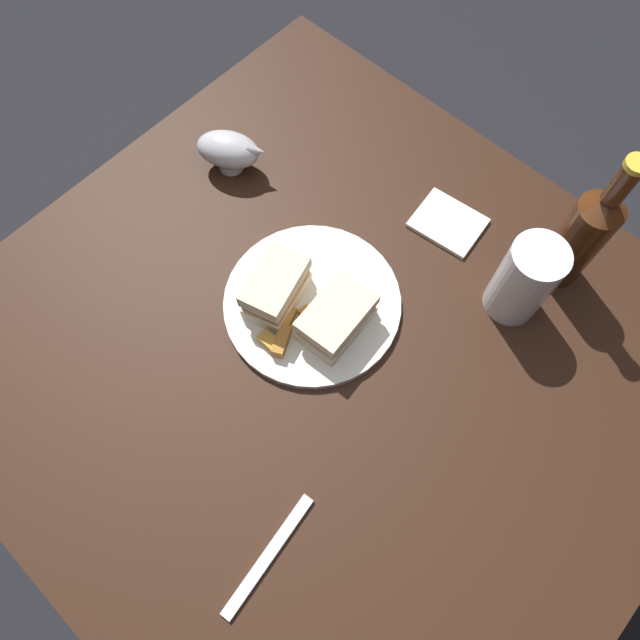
{
  "coord_description": "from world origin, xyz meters",
  "views": [
    {
      "loc": [
        0.2,
        -0.23,
        1.57
      ],
      "look_at": [
        -0.04,
        0.02,
        0.78
      ],
      "focal_mm": 32.51,
      "sensor_mm": 36.0,
      "label": 1
    }
  ],
  "objects_px": {
    "plate": "(312,303)",
    "fork": "(269,555)",
    "napkin": "(448,223)",
    "sandwich_half_left": "(276,288)",
    "sandwich_half_right": "(336,318)",
    "cider_bottle": "(583,234)",
    "gravy_boat": "(229,150)",
    "pint_glass": "(522,284)"
  },
  "relations": [
    {
      "from": "plate",
      "to": "napkin",
      "type": "relative_size",
      "value": 2.51
    },
    {
      "from": "sandwich_half_left",
      "to": "fork",
      "type": "relative_size",
      "value": 0.67
    },
    {
      "from": "pint_glass",
      "to": "cider_bottle",
      "type": "relative_size",
      "value": 0.56
    },
    {
      "from": "plate",
      "to": "napkin",
      "type": "xyz_separation_m",
      "value": [
        0.06,
        0.26,
        -0.0
      ]
    },
    {
      "from": "cider_bottle",
      "to": "fork",
      "type": "relative_size",
      "value": 1.48
    },
    {
      "from": "plate",
      "to": "fork",
      "type": "relative_size",
      "value": 1.53
    },
    {
      "from": "sandwich_half_right",
      "to": "fork",
      "type": "height_order",
      "value": "sandwich_half_right"
    },
    {
      "from": "sandwich_half_left",
      "to": "fork",
      "type": "distance_m",
      "value": 0.37
    },
    {
      "from": "fork",
      "to": "napkin",
      "type": "bearing_deg",
      "value": -172.98
    },
    {
      "from": "sandwich_half_right",
      "to": "fork",
      "type": "bearing_deg",
      "value": -63.03
    },
    {
      "from": "sandwich_half_left",
      "to": "cider_bottle",
      "type": "distance_m",
      "value": 0.45
    },
    {
      "from": "gravy_boat",
      "to": "napkin",
      "type": "xyz_separation_m",
      "value": [
        0.35,
        0.16,
        -0.04
      ]
    },
    {
      "from": "sandwich_half_left",
      "to": "napkin",
      "type": "relative_size",
      "value": 1.1
    },
    {
      "from": "napkin",
      "to": "fork",
      "type": "xyz_separation_m",
      "value": [
        0.14,
        -0.57,
        -0.0
      ]
    },
    {
      "from": "plate",
      "to": "sandwich_half_right",
      "type": "relative_size",
      "value": 2.33
    },
    {
      "from": "sandwich_half_left",
      "to": "cider_bottle",
      "type": "bearing_deg",
      "value": 50.25
    },
    {
      "from": "sandwich_half_left",
      "to": "gravy_boat",
      "type": "distance_m",
      "value": 0.28
    },
    {
      "from": "napkin",
      "to": "fork",
      "type": "height_order",
      "value": "napkin"
    },
    {
      "from": "plate",
      "to": "sandwich_half_right",
      "type": "xyz_separation_m",
      "value": [
        0.05,
        -0.01,
        0.04
      ]
    },
    {
      "from": "cider_bottle",
      "to": "plate",
      "type": "bearing_deg",
      "value": -128.02
    },
    {
      "from": "plate",
      "to": "gravy_boat",
      "type": "xyz_separation_m",
      "value": [
        -0.29,
        0.1,
        0.04
      ]
    },
    {
      "from": "pint_glass",
      "to": "sandwich_half_right",
      "type": "bearing_deg",
      "value": -127.78
    },
    {
      "from": "plate",
      "to": "napkin",
      "type": "bearing_deg",
      "value": 76.28
    },
    {
      "from": "sandwich_half_right",
      "to": "cider_bottle",
      "type": "xyz_separation_m",
      "value": [
        0.19,
        0.32,
        0.06
      ]
    },
    {
      "from": "gravy_boat",
      "to": "fork",
      "type": "xyz_separation_m",
      "value": [
        0.49,
        -0.4,
        -0.04
      ]
    },
    {
      "from": "napkin",
      "to": "fork",
      "type": "bearing_deg",
      "value": -75.88
    },
    {
      "from": "gravy_boat",
      "to": "napkin",
      "type": "height_order",
      "value": "gravy_boat"
    },
    {
      "from": "plate",
      "to": "fork",
      "type": "height_order",
      "value": "plate"
    },
    {
      "from": "sandwich_half_left",
      "to": "fork",
      "type": "xyz_separation_m",
      "value": [
        0.25,
        -0.27,
        -0.04
      ]
    },
    {
      "from": "pint_glass",
      "to": "napkin",
      "type": "relative_size",
      "value": 1.36
    },
    {
      "from": "plate",
      "to": "sandwich_half_left",
      "type": "bearing_deg",
      "value": -142.51
    },
    {
      "from": "sandwich_half_left",
      "to": "napkin",
      "type": "xyz_separation_m",
      "value": [
        0.11,
        0.29,
        -0.04
      ]
    },
    {
      "from": "cider_bottle",
      "to": "pint_glass",
      "type": "bearing_deg",
      "value": -101.91
    },
    {
      "from": "sandwich_half_right",
      "to": "fork",
      "type": "relative_size",
      "value": 0.66
    },
    {
      "from": "sandwich_half_right",
      "to": "gravy_boat",
      "type": "height_order",
      "value": "gravy_boat"
    },
    {
      "from": "cider_bottle",
      "to": "fork",
      "type": "height_order",
      "value": "cider_bottle"
    },
    {
      "from": "plate",
      "to": "sandwich_half_right",
      "type": "height_order",
      "value": "sandwich_half_right"
    },
    {
      "from": "plate",
      "to": "pint_glass",
      "type": "xyz_separation_m",
      "value": [
        0.22,
        0.21,
        0.06
      ]
    },
    {
      "from": "cider_bottle",
      "to": "sandwich_half_left",
      "type": "bearing_deg",
      "value": -129.75
    },
    {
      "from": "sandwich_half_right",
      "to": "fork",
      "type": "xyz_separation_m",
      "value": [
        0.15,
        -0.3,
        -0.04
      ]
    },
    {
      "from": "gravy_boat",
      "to": "fork",
      "type": "relative_size",
      "value": 0.7
    },
    {
      "from": "gravy_boat",
      "to": "plate",
      "type": "bearing_deg",
      "value": -19.34
    }
  ]
}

